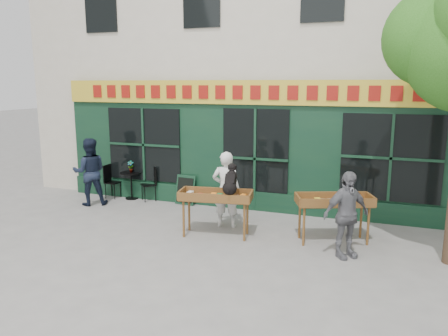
{
  "coord_description": "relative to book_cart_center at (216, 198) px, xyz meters",
  "views": [
    {
      "loc": [
        3.01,
        -8.15,
        3.22
      ],
      "look_at": [
        -0.17,
        0.5,
        1.43
      ],
      "focal_mm": 35.0,
      "sensor_mm": 36.0,
      "label": 1
    }
  ],
  "objects": [
    {
      "name": "book_cart_right",
      "position": [
        2.4,
        0.49,
        0.0
      ],
      "size": [
        1.62,
        1.12,
        0.99
      ],
      "rotation": [
        0.0,
        0.0,
        0.37
      ],
      "color": "brown",
      "rests_on": "ground"
    },
    {
      "name": "dog",
      "position": [
        0.35,
        -0.05,
        0.47
      ],
      "size": [
        0.43,
        0.65,
        0.6
      ],
      "primitive_type": null,
      "rotation": [
        0.0,
        0.0,
        0.16
      ],
      "color": "black",
      "rests_on": "book_cart_center"
    },
    {
      "name": "bistro_chair_right",
      "position": [
        -2.73,
        2.08,
        -0.26
      ],
      "size": [
        0.51,
        0.51,
        0.95
      ],
      "rotation": [
        0.0,
        0.0,
        -0.78
      ],
      "color": "black",
      "rests_on": "ground"
    },
    {
      "name": "ground",
      "position": [
        0.24,
        -0.19,
        -0.82
      ],
      "size": [
        80.0,
        80.0,
        0.0
      ],
      "primitive_type": "plane",
      "color": "slate",
      "rests_on": "ground"
    },
    {
      "name": "man_right",
      "position": [
        2.7,
        -0.26,
        0.0
      ],
      "size": [
        0.99,
        0.94,
        1.65
      ],
      "primitive_type": "imported",
      "rotation": [
        0.0,
        0.0,
        0.72
      ],
      "color": "slate",
      "rests_on": "ground"
    },
    {
      "name": "bistro_chair_left",
      "position": [
        -3.98,
        1.91,
        -0.26
      ],
      "size": [
        0.37,
        0.36,
        0.95
      ],
      "rotation": [
        0.0,
        0.0,
        1.57
      ],
      "color": "black",
      "rests_on": "ground"
    },
    {
      "name": "chalkboard",
      "position": [
        -1.67,
        2.0,
        -0.42
      ],
      "size": [
        0.57,
        0.24,
        0.79
      ],
      "rotation": [
        0.0,
        0.0,
        -0.08
      ],
      "color": "black",
      "rests_on": "ground"
    },
    {
      "name": "book_cart_center",
      "position": [
        0.0,
        0.0,
        0.0
      ],
      "size": [
        1.58,
        0.85,
        0.99
      ],
      "rotation": [
        0.0,
        0.0,
        0.16
      ],
      "color": "brown",
      "rests_on": "ground"
    },
    {
      "name": "building",
      "position": [
        0.24,
        5.79,
        4.15
      ],
      "size": [
        14.0,
        7.26,
        10.0
      ],
      "color": "beige",
      "rests_on": "ground"
    },
    {
      "name": "man_left",
      "position": [
        -4.04,
        1.12,
        0.08
      ],
      "size": [
        1.11,
        1.06,
        1.8
      ],
      "primitive_type": "imported",
      "rotation": [
        0.0,
        0.0,
        3.76
      ],
      "color": "black",
      "rests_on": "ground"
    },
    {
      "name": "woman",
      "position": [
        0.0,
        0.65,
        0.05
      ],
      "size": [
        0.69,
        0.51,
        1.74
      ],
      "primitive_type": "imported",
      "rotation": [
        0.0,
        0.0,
        3.3
      ],
      "color": "silver",
      "rests_on": "ground"
    },
    {
      "name": "bistro_table",
      "position": [
        -3.34,
        2.01,
        -0.28
      ],
      "size": [
        0.6,
        0.6,
        0.76
      ],
      "color": "black",
      "rests_on": "ground"
    },
    {
      "name": "potted_plant",
      "position": [
        -3.34,
        2.01,
        0.11
      ],
      "size": [
        0.2,
        0.16,
        0.33
      ],
      "primitive_type": "imported",
      "rotation": [
        0.0,
        0.0,
        0.27
      ],
      "color": "gray",
      "rests_on": "bistro_table"
    }
  ]
}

